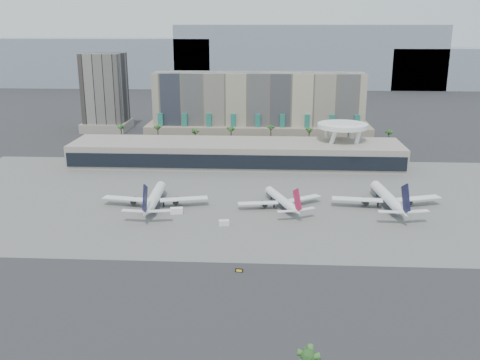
# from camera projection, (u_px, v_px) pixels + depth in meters

# --- Properties ---
(ground) EXTENTS (900.00, 900.00, 0.00)m
(ground) POSITION_uv_depth(u_px,v_px,m) (215.00, 249.00, 174.09)
(ground) COLOR #232326
(ground) RESTS_ON ground
(apron_pad) EXTENTS (260.00, 130.00, 0.06)m
(apron_pad) POSITION_uv_depth(u_px,v_px,m) (228.00, 197.00, 226.80)
(apron_pad) COLOR #5B5B59
(apron_pad) RESTS_ON ground
(mountain_ridge) EXTENTS (680.00, 60.00, 70.00)m
(mountain_ridge) POSITION_uv_depth(u_px,v_px,m) (280.00, 61.00, 614.66)
(mountain_ridge) COLOR gray
(mountain_ridge) RESTS_ON ground
(hotel) EXTENTS (140.00, 30.00, 42.00)m
(hotel) POSITION_uv_depth(u_px,v_px,m) (258.00, 113.00, 336.00)
(hotel) COLOR tan
(hotel) RESTS_ON ground
(office_tower) EXTENTS (30.00, 30.00, 52.00)m
(office_tower) POSITION_uv_depth(u_px,v_px,m) (105.00, 97.00, 364.39)
(office_tower) COLOR black
(office_tower) RESTS_ON ground
(terminal) EXTENTS (170.00, 32.50, 14.50)m
(terminal) POSITION_uv_depth(u_px,v_px,m) (236.00, 152.00, 277.53)
(terminal) COLOR gray
(terminal) RESTS_ON ground
(saucer_structure) EXTENTS (26.00, 26.00, 21.89)m
(saucer_structure) POSITION_uv_depth(u_px,v_px,m) (342.00, 129.00, 277.16)
(saucer_structure) COLOR white
(saucer_structure) RESTS_ON ground
(palm_row) EXTENTS (157.80, 2.80, 13.10)m
(palm_row) POSITION_uv_depth(u_px,v_px,m) (252.00, 132.00, 309.74)
(palm_row) COLOR brown
(palm_row) RESTS_ON ground
(airliner_left) EXTENTS (42.85, 44.13, 15.23)m
(airliner_left) POSITION_uv_depth(u_px,v_px,m) (154.00, 198.00, 213.53)
(airliner_left) COLOR white
(airliner_left) RESTS_ON ground
(airliner_centre) EXTENTS (33.76, 34.85, 12.64)m
(airliner_centre) POSITION_uv_depth(u_px,v_px,m) (281.00, 200.00, 213.10)
(airliner_centre) COLOR white
(airliner_centre) RESTS_ON ground
(airliner_right) EXTENTS (44.43, 45.93, 15.87)m
(airliner_right) POSITION_uv_depth(u_px,v_px,m) (388.00, 198.00, 212.93)
(airliner_right) COLOR white
(airliner_right) RESTS_ON ground
(service_vehicle_a) EXTENTS (5.11, 3.10, 2.34)m
(service_vehicle_a) POSITION_uv_depth(u_px,v_px,m) (177.00, 211.00, 206.71)
(service_vehicle_a) COLOR white
(service_vehicle_a) RESTS_ON ground
(service_vehicle_b) EXTENTS (4.12, 2.87, 1.93)m
(service_vehicle_b) POSITION_uv_depth(u_px,v_px,m) (224.00, 223.00, 194.71)
(service_vehicle_b) COLOR silver
(service_vehicle_b) RESTS_ON ground
(taxiway_sign) EXTENTS (2.40, 0.65, 1.08)m
(taxiway_sign) POSITION_uv_depth(u_px,v_px,m) (239.00, 270.00, 158.04)
(taxiway_sign) COLOR black
(taxiway_sign) RESTS_ON ground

